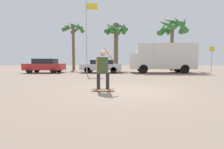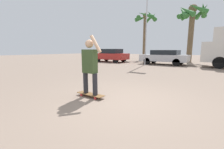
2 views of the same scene
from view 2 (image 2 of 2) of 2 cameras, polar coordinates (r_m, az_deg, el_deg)
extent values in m
plane|color=gray|center=(4.03, 3.58, -10.30)|extent=(80.00, 80.00, 0.00)
cube|color=brown|center=(4.43, -8.19, -7.40)|extent=(0.90, 0.24, 0.02)
cylinder|color=red|center=(4.57, -11.55, -7.59)|extent=(0.07, 0.03, 0.07)
cylinder|color=red|center=(4.70, -9.74, -7.04)|extent=(0.07, 0.03, 0.07)
cylinder|color=red|center=(4.20, -6.43, -8.97)|extent=(0.07, 0.03, 0.07)
cylinder|color=red|center=(4.35, -4.63, -8.31)|extent=(0.07, 0.03, 0.07)
cylinder|color=#28282D|center=(4.48, -9.99, -3.07)|extent=(0.14, 0.14, 0.62)
cylinder|color=#28282D|center=(4.23, -6.49, -3.73)|extent=(0.14, 0.14, 0.62)
cube|color=#384C28|center=(4.26, -8.50, 5.00)|extent=(0.41, 0.22, 0.66)
sphere|color=tan|center=(4.25, -8.66, 11.48)|extent=(0.23, 0.23, 0.23)
cylinder|color=tan|center=(4.42, -10.71, 5.57)|extent=(0.09, 0.09, 0.58)
cylinder|color=tan|center=(4.09, -6.25, 11.51)|extent=(0.37, 0.09, 0.48)
cylinder|color=black|center=(13.27, 35.68, 3.67)|extent=(0.87, 0.28, 0.87)
cylinder|color=black|center=(15.17, 35.71, 4.18)|extent=(0.87, 0.28, 0.87)
cube|color=silver|center=(14.19, 35.60, 6.99)|extent=(2.23, 2.18, 1.50)
cube|color=black|center=(14.20, 33.91, 8.36)|extent=(0.04, 1.86, 0.75)
cylinder|color=black|center=(14.39, 13.21, 5.02)|extent=(0.62, 0.22, 0.62)
cylinder|color=black|center=(16.00, 15.59, 5.35)|extent=(0.62, 0.22, 0.62)
cylinder|color=black|center=(13.62, 23.31, 4.27)|extent=(0.62, 0.22, 0.62)
cylinder|color=black|center=(15.31, 24.70, 4.66)|extent=(0.62, 0.22, 0.62)
cube|color=#BCBCC1|center=(14.76, 19.20, 6.01)|extent=(4.16, 1.95, 0.59)
cube|color=black|center=(14.71, 19.70, 7.94)|extent=(2.29, 1.71, 0.42)
cylinder|color=black|center=(17.05, -5.37, 5.86)|extent=(0.61, 0.22, 0.61)
cylinder|color=black|center=(18.25, -2.15, 6.13)|extent=(0.61, 0.22, 0.61)
cylinder|color=black|center=(15.58, 1.37, 5.56)|extent=(0.61, 0.22, 0.61)
cylinder|color=black|center=(16.89, 4.35, 5.84)|extent=(0.61, 0.22, 0.61)
cube|color=#B22823|center=(16.89, -0.53, 6.96)|extent=(3.88, 1.78, 0.65)
cube|color=black|center=(16.82, -0.26, 8.89)|extent=(2.13, 1.56, 0.49)
cylinder|color=brown|center=(18.66, 27.77, 12.82)|extent=(0.54, 0.54, 5.60)
sphere|color=brown|center=(19.08, 28.46, 21.21)|extent=(0.87, 0.87, 0.87)
cone|color=#2D6B2D|center=(18.88, 31.49, 20.27)|extent=(0.60, 1.99, 1.38)
cone|color=#2D6B2D|center=(19.52, 30.96, 19.88)|extent=(1.67, 1.87, 1.40)
cone|color=#2D6B2D|center=(19.93, 27.48, 19.85)|extent=(2.00, 1.32, 1.46)
cone|color=#2D6B2D|center=(19.56, 25.83, 20.26)|extent=(1.33, 2.02, 1.38)
cone|color=#2D6B2D|center=(18.60, 25.54, 20.64)|extent=(1.52, 1.85, 1.61)
cone|color=#2D6B2D|center=(18.23, 26.58, 20.94)|extent=(1.98, 1.33, 1.51)
cone|color=#2D6B2D|center=(18.19, 29.96, 21.07)|extent=(1.95, 1.62, 1.19)
cylinder|color=brown|center=(21.03, 12.24, 13.44)|extent=(0.37, 0.37, 5.80)
sphere|color=brown|center=(21.43, 12.53, 21.18)|extent=(0.60, 0.60, 0.60)
cone|color=#2D6B2D|center=(20.87, 14.86, 20.81)|extent=(0.91, 2.07, 1.24)
cone|color=#2D6B2D|center=(22.10, 14.27, 20.06)|extent=(2.04, 1.13, 1.36)
cone|color=#2D6B2D|center=(22.26, 11.36, 20.31)|extent=(1.74, 1.87, 1.10)
cone|color=#2D6B2D|center=(21.28, 9.75, 20.89)|extent=(1.53, 1.99, 1.08)
cone|color=#2D6B2D|center=(20.46, 12.87, 21.27)|extent=(2.01, 1.48, 1.08)
cylinder|color=#B7B7BC|center=(13.90, 12.90, 17.42)|extent=(0.09, 0.09, 6.68)
camera|label=1|loc=(4.49, -113.12, -5.67)|focal=28.00mm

